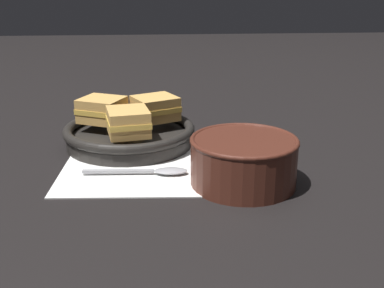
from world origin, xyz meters
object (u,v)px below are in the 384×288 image
at_px(sandwich_near_left, 155,108).
at_px(sandwich_near_right, 102,110).
at_px(soup_bowl, 244,158).
at_px(skillet, 130,135).
at_px(spoon, 156,171).
at_px(sandwich_far_left, 128,122).

relative_size(sandwich_near_left, sandwich_near_right, 1.00).
distance_m(soup_bowl, skillet, 0.27).
distance_m(spoon, sandwich_near_left, 0.19).
bearing_deg(skillet, soup_bowl, -47.09).
distance_m(skillet, sandwich_near_right, 0.07).
bearing_deg(spoon, sandwich_far_left, 119.99).
height_order(soup_bowl, skillet, soup_bowl).
bearing_deg(spoon, sandwich_near_right, 122.56).
bearing_deg(sandwich_far_left, spoon, -63.44).
bearing_deg(sandwich_far_left, sandwich_near_right, 121.79).
relative_size(skillet, sandwich_near_right, 2.41).
height_order(soup_bowl, spoon, soup_bowl).
relative_size(soup_bowl, sandwich_near_left, 1.61).
height_order(spoon, sandwich_near_right, sandwich_near_right).
xyz_separation_m(soup_bowl, skillet, (-0.19, 0.20, -0.02)).
bearing_deg(spoon, soup_bowl, -14.71).
height_order(sandwich_near_left, sandwich_near_right, same).
bearing_deg(sandwich_near_left, spoon, -90.32).
relative_size(sandwich_near_right, sandwich_far_left, 1.13).
height_order(skillet, sandwich_far_left, sandwich_far_left).
relative_size(sandwich_near_left, sandwich_far_left, 1.13).
xyz_separation_m(sandwich_near_left, sandwich_near_right, (-0.10, -0.00, 0.00)).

